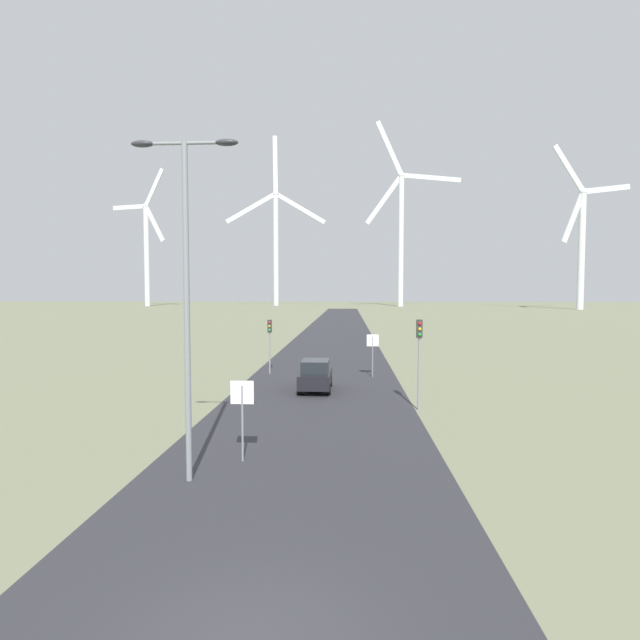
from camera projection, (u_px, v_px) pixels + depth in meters
name	position (u px, v px, depth m)	size (l,w,h in m)	color
road_surface	(333.00, 344.00, 56.02)	(10.00, 240.00, 0.01)	#2D2D33
streetlamp	(186.00, 271.00, 15.04)	(3.25, 0.32, 10.34)	gray
stop_sign_near	(242.00, 405.00, 17.04)	(0.81, 0.07, 2.80)	gray
stop_sign_far	(373.00, 347.00, 33.86)	(0.81, 0.07, 2.95)	gray
traffic_light_post_near_left	(270.00, 334.00, 35.36)	(0.28, 0.34, 3.86)	gray
traffic_light_post_near_right	(419.00, 344.00, 24.41)	(0.28, 0.34, 4.47)	gray
car_approaching	(316.00, 375.00, 29.43)	(1.88, 4.12, 1.83)	black
wind_turbine_far_left	(147.00, 245.00, 207.86)	(25.24, 8.15, 56.55)	silver
wind_turbine_left	(276.00, 235.00, 215.37)	(42.63, 7.74, 72.63)	silver
wind_turbine_center	(401.00, 226.00, 201.96)	(38.10, 2.60, 74.82)	silver
wind_turbine_right	(582.00, 236.00, 166.56)	(29.12, 8.34, 54.19)	silver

